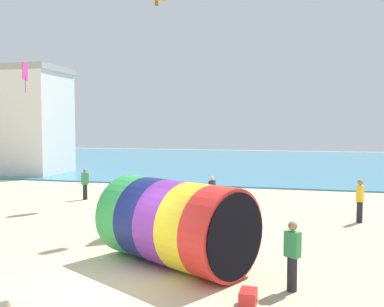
{
  "coord_description": "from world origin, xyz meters",
  "views": [
    {
      "loc": [
        4.62,
        -9.51,
        3.97
      ],
      "look_at": [
        1.22,
        3.97,
        3.06
      ],
      "focal_mm": 40.0,
      "sensor_mm": 36.0,
      "label": 1
    }
  ],
  "objects_px": {
    "kite_handler": "(292,255)",
    "bystander_far_left": "(360,200)",
    "kite_magenta_diamond": "(25,72)",
    "bystander_near_water": "(212,192)",
    "giant_inflatable_tube": "(175,223)",
    "cooler_box": "(248,298)",
    "bystander_mid_beach": "(85,184)"
  },
  "relations": [
    {
      "from": "kite_handler",
      "to": "bystander_far_left",
      "type": "distance_m",
      "value": 8.53
    },
    {
      "from": "kite_handler",
      "to": "kite_magenta_diamond",
      "type": "distance_m",
      "value": 16.15
    },
    {
      "from": "kite_handler",
      "to": "bystander_near_water",
      "type": "height_order",
      "value": "kite_handler"
    },
    {
      "from": "giant_inflatable_tube",
      "to": "cooler_box",
      "type": "height_order",
      "value": "giant_inflatable_tube"
    },
    {
      "from": "giant_inflatable_tube",
      "to": "kite_magenta_diamond",
      "type": "xyz_separation_m",
      "value": [
        -9.58,
        6.82,
        5.36
      ]
    },
    {
      "from": "kite_handler",
      "to": "bystander_far_left",
      "type": "bearing_deg",
      "value": 72.57
    },
    {
      "from": "kite_handler",
      "to": "cooler_box",
      "type": "height_order",
      "value": "kite_handler"
    },
    {
      "from": "bystander_near_water",
      "to": "bystander_mid_beach",
      "type": "relative_size",
      "value": 0.92
    },
    {
      "from": "kite_handler",
      "to": "kite_magenta_diamond",
      "type": "bearing_deg",
      "value": 148.2
    },
    {
      "from": "bystander_mid_beach",
      "to": "bystander_far_left",
      "type": "relative_size",
      "value": 0.94
    },
    {
      "from": "kite_magenta_diamond",
      "to": "cooler_box",
      "type": "distance_m",
      "value": 16.3
    },
    {
      "from": "kite_magenta_diamond",
      "to": "bystander_mid_beach",
      "type": "distance_m",
      "value": 6.45
    },
    {
      "from": "cooler_box",
      "to": "bystander_far_left",
      "type": "bearing_deg",
      "value": 69.48
    },
    {
      "from": "giant_inflatable_tube",
      "to": "cooler_box",
      "type": "xyz_separation_m",
      "value": [
        2.34,
        -2.28,
        -1.03
      ]
    },
    {
      "from": "bystander_near_water",
      "to": "cooler_box",
      "type": "xyz_separation_m",
      "value": [
        3.03,
        -10.9,
        -0.6
      ]
    },
    {
      "from": "giant_inflatable_tube",
      "to": "bystander_near_water",
      "type": "bearing_deg",
      "value": 94.6
    },
    {
      "from": "bystander_far_left",
      "to": "cooler_box",
      "type": "xyz_separation_m",
      "value": [
        -3.47,
        -9.27,
        -0.74
      ]
    },
    {
      "from": "bystander_near_water",
      "to": "kite_magenta_diamond",
      "type": "bearing_deg",
      "value": -168.57
    },
    {
      "from": "kite_handler",
      "to": "bystander_mid_beach",
      "type": "xyz_separation_m",
      "value": [
        -11.03,
        10.35,
        -0.01
      ]
    },
    {
      "from": "bystander_mid_beach",
      "to": "cooler_box",
      "type": "bearing_deg",
      "value": -48.65
    },
    {
      "from": "bystander_near_water",
      "to": "giant_inflatable_tube",
      "type": "bearing_deg",
      "value": -85.4
    },
    {
      "from": "bystander_near_water",
      "to": "bystander_mid_beach",
      "type": "distance_m",
      "value": 7.11
    },
    {
      "from": "kite_handler",
      "to": "cooler_box",
      "type": "relative_size",
      "value": 3.26
    },
    {
      "from": "bystander_near_water",
      "to": "cooler_box",
      "type": "bearing_deg",
      "value": -74.46
    },
    {
      "from": "bystander_near_water",
      "to": "cooler_box",
      "type": "distance_m",
      "value": 11.33
    },
    {
      "from": "giant_inflatable_tube",
      "to": "kite_magenta_diamond",
      "type": "height_order",
      "value": "kite_magenta_diamond"
    },
    {
      "from": "giant_inflatable_tube",
      "to": "kite_magenta_diamond",
      "type": "relative_size",
      "value": 3.41
    },
    {
      "from": "kite_handler",
      "to": "cooler_box",
      "type": "distance_m",
      "value": 1.62
    },
    {
      "from": "bystander_near_water",
      "to": "cooler_box",
      "type": "relative_size",
      "value": 2.98
    },
    {
      "from": "kite_handler",
      "to": "kite_magenta_diamond",
      "type": "height_order",
      "value": "kite_magenta_diamond"
    },
    {
      "from": "bystander_far_left",
      "to": "giant_inflatable_tube",
      "type": "bearing_deg",
      "value": -129.72
    },
    {
      "from": "bystander_near_water",
      "to": "cooler_box",
      "type": "height_order",
      "value": "bystander_near_water"
    }
  ]
}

